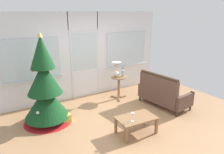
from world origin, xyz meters
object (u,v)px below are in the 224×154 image
Objects in this scene: table_lamp at (116,67)px; coffee_table at (136,120)px; christmas_tree at (45,90)px; gift_box at (67,118)px; side_table at (119,83)px; flower_vase at (123,73)px; settee_sofa at (162,93)px; wine_glass at (133,115)px.

coffee_table is at bearing -110.05° from table_lamp.
christmas_tree is 2.47× the size of coffee_table.
christmas_tree reaches higher than gift_box.
side_table reaches higher than gift_box.
gift_box is at bearing -163.31° from side_table.
side_table is at bearing 149.04° from flower_vase.
side_table is (2.24, 0.33, -0.32)m from christmas_tree.
table_lamp is 2.10m from coffee_table.
flower_vase is (2.34, 0.27, 0.00)m from christmas_tree.
settee_sofa is at bearing -55.38° from table_lamp.
table_lamp is (2.18, 0.37, 0.17)m from christmas_tree.
wine_glass is 1.72m from gift_box.
side_table reaches higher than wine_glass.
christmas_tree is at bearing -170.48° from table_lamp.
wine_glass is at bearing -50.49° from christmas_tree.
flower_vase is 1.79× the size of wine_glass.
coffee_table is at bearing -48.92° from gift_box.
gift_box is at bearing -161.63° from table_lamp.
side_table is 3.56× the size of wine_glass.
gift_box is (-2.58, 0.53, -0.28)m from settee_sofa.
settee_sofa is 2.15× the size of side_table.
table_lamp reaches higher than flower_vase.
flower_vase reaches higher than wine_glass.
flower_vase is (0.16, -0.10, -0.17)m from table_lamp.
gift_box is (-0.94, 1.37, -0.43)m from wine_glass.
settee_sofa is at bearing -58.95° from flower_vase.
christmas_tree is 4.87× the size of table_lamp.
christmas_tree is 2.10m from wine_glass.
gift_box is at bearing -30.82° from christmas_tree.
table_lamp reaches higher than side_table.
coffee_table is at bearing -112.08° from side_table.
flower_vase is 0.40× the size of coffee_table.
flower_vase is 1.82× the size of gift_box.
side_table is 1.98× the size of flower_vase.
wine_glass is (1.32, -1.60, -0.28)m from christmas_tree.
christmas_tree is 3.09× the size of side_table.
settee_sofa reaches higher than coffee_table.
flower_vase is 2.14m from gift_box.
flower_vase is 2.02m from coffee_table.
settee_sofa is (2.96, -0.76, -0.43)m from christmas_tree.
coffee_table is 0.28m from wine_glass.
gift_box is (-1.96, -0.50, -0.71)m from flower_vase.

